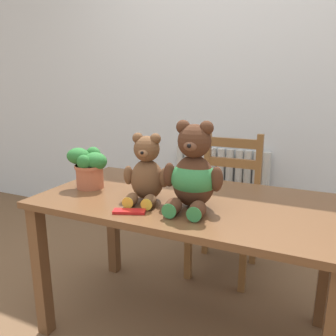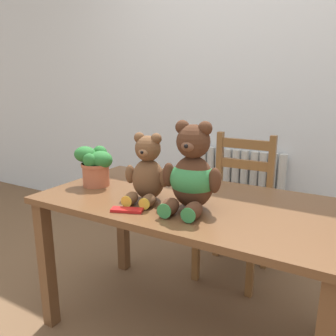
% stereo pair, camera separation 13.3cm
% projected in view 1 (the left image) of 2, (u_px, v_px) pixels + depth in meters
% --- Properties ---
extents(wall_back, '(8.00, 0.04, 2.60)m').
position_uv_depth(wall_back, '(246.00, 73.00, 2.43)').
color(wall_back, silver).
rests_on(wall_back, ground_plane).
extents(radiator, '(0.77, 0.10, 0.73)m').
position_uv_depth(radiator, '(220.00, 197.00, 2.66)').
color(radiator, beige).
rests_on(radiator, ground_plane).
extents(dining_table, '(1.36, 0.72, 0.70)m').
position_uv_depth(dining_table, '(187.00, 219.00, 1.54)').
color(dining_table, brown).
rests_on(dining_table, ground_plane).
extents(wooden_chair_behind, '(0.39, 0.40, 0.91)m').
position_uv_depth(wooden_chair_behind, '(226.00, 204.00, 2.15)').
color(wooden_chair_behind, brown).
rests_on(wooden_chair_behind, ground_plane).
extents(teddy_bear_left, '(0.22, 0.23, 0.31)m').
position_uv_depth(teddy_bear_left, '(146.00, 172.00, 1.46)').
color(teddy_bear_left, brown).
rests_on(teddy_bear_left, dining_table).
extents(teddy_bear_right, '(0.26, 0.27, 0.37)m').
position_uv_depth(teddy_bear_right, '(193.00, 174.00, 1.37)').
color(teddy_bear_right, '#472819').
rests_on(teddy_bear_right, dining_table).
extents(potted_plant, '(0.21, 0.15, 0.20)m').
position_uv_depth(potted_plant, '(89.00, 166.00, 1.65)').
color(potted_plant, '#B25B3D').
rests_on(potted_plant, dining_table).
extents(chocolate_bar, '(0.14, 0.09, 0.01)m').
position_uv_depth(chocolate_bar, '(129.00, 211.00, 1.34)').
color(chocolate_bar, red).
rests_on(chocolate_bar, dining_table).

